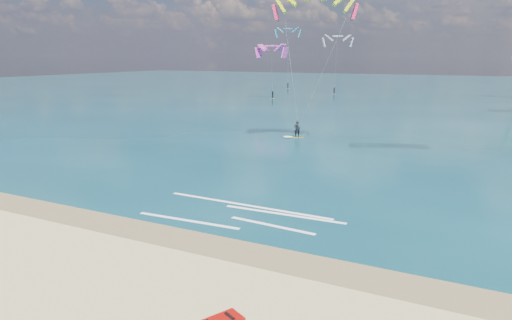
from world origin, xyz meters
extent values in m
plane|color=tan|center=(0.00, 40.00, 0.00)|extent=(320.00, 320.00, 0.00)
cube|color=olive|center=(0.00, 3.00, 0.00)|extent=(320.00, 2.40, 0.01)
cube|color=#0B363E|center=(0.00, 104.00, 0.02)|extent=(320.00, 200.00, 0.04)
cube|color=yellow|center=(-6.12, 30.57, 0.07)|extent=(1.32, 1.00, 0.06)
imported|color=black|center=(-6.12, 30.57, 0.94)|extent=(0.73, 0.62, 1.71)
cylinder|color=black|center=(-5.83, 30.29, 1.19)|extent=(0.47, 0.30, 0.04)
cube|color=white|center=(-2.19, 5.00, 0.04)|extent=(5.95, 0.56, 0.01)
cube|color=white|center=(-0.57, 8.58, 0.04)|extent=(10.33, 0.40, 0.01)
cube|color=white|center=(1.91, 8.10, 0.04)|extent=(6.90, 0.49, 0.01)
cube|color=white|center=(2.03, 6.30, 0.04)|extent=(4.77, 0.58, 0.01)
camera|label=1|loc=(10.96, -13.51, 8.42)|focal=32.00mm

